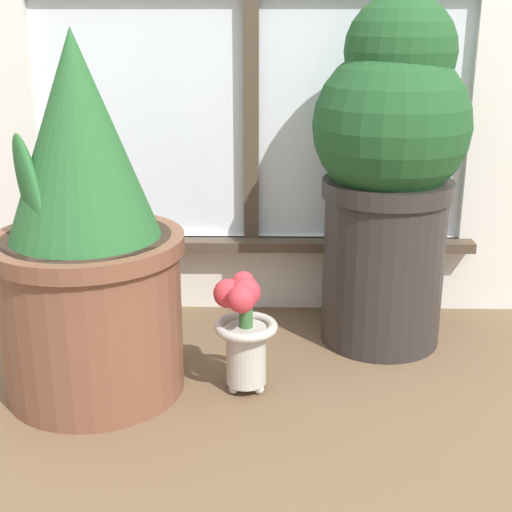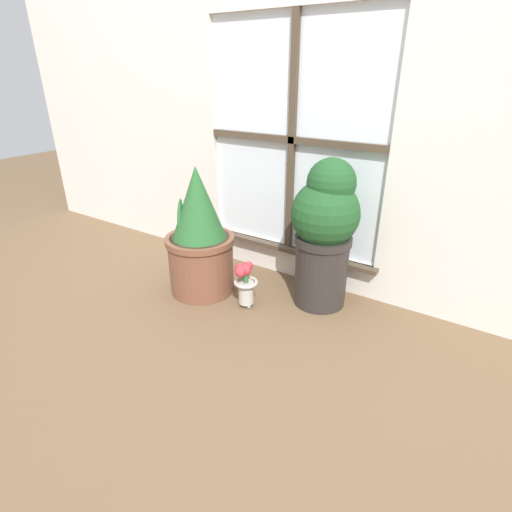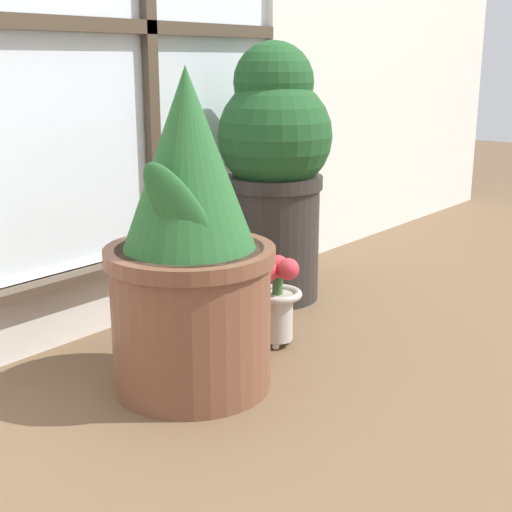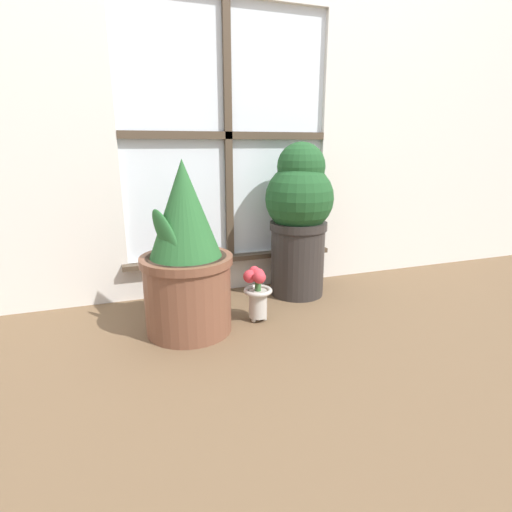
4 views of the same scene
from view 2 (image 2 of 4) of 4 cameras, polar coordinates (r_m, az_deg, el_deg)
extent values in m
plane|color=brown|center=(2.02, -3.78, -8.89)|extent=(10.00, 10.00, 0.00)
cube|color=silver|center=(3.07, -19.91, 26.08)|extent=(1.68, 0.05, 2.50)
cube|color=silver|center=(2.41, 4.69, -0.34)|extent=(1.04, 0.05, 0.19)
cube|color=white|center=(2.22, 5.50, 16.27)|extent=(1.04, 0.02, 1.20)
cube|color=#4C3D2D|center=(2.19, 5.14, 16.19)|extent=(0.04, 0.02, 1.20)
cube|color=#4C3D2D|center=(2.19, 5.14, 16.19)|extent=(1.04, 0.02, 0.04)
cube|color=#4C3D2D|center=(2.34, 4.22, 1.09)|extent=(1.10, 0.06, 0.02)
cylinder|color=brown|center=(2.21, -7.82, -1.12)|extent=(0.35, 0.35, 0.32)
cylinder|color=brown|center=(2.15, -8.04, 2.34)|extent=(0.37, 0.37, 0.03)
cylinder|color=#38281E|center=(2.15, -8.06, 2.61)|extent=(0.32, 0.32, 0.01)
cone|color=#28602D|center=(2.08, -8.38, 7.55)|extent=(0.28, 0.28, 0.38)
ellipsoid|color=#28602D|center=(2.12, -10.76, 5.04)|extent=(0.14, 0.18, 0.24)
cylinder|color=#2D2826|center=(2.09, 9.26, -1.98)|extent=(0.27, 0.27, 0.38)
cylinder|color=#2D2826|center=(2.02, 9.59, 2.32)|extent=(0.29, 0.29, 0.04)
cylinder|color=#38281E|center=(2.01, 9.62, 2.69)|extent=(0.25, 0.25, 0.01)
sphere|color=#1E4C23|center=(1.97, 9.87, 5.98)|extent=(0.34, 0.34, 0.34)
sphere|color=#1E4C23|center=(1.94, 10.72, 10.25)|extent=(0.23, 0.23, 0.23)
ellipsoid|color=#1E4C23|center=(1.89, 8.21, 4.78)|extent=(0.14, 0.05, 0.21)
sphere|color=#BCB7AD|center=(2.13, -0.95, -6.49)|extent=(0.02, 0.02, 0.02)
sphere|color=#BCB7AD|center=(2.12, -2.19, -6.81)|extent=(0.02, 0.02, 0.02)
sphere|color=#BCB7AD|center=(2.09, -1.05, -7.22)|extent=(0.02, 0.02, 0.02)
cylinder|color=#BCB7AD|center=(2.08, -1.41, -5.24)|extent=(0.08, 0.08, 0.12)
torus|color=#BCB7AD|center=(2.05, -1.43, -3.78)|extent=(0.13, 0.13, 0.02)
cylinder|color=#386633|center=(2.03, -1.44, -2.96)|extent=(0.03, 0.03, 0.07)
sphere|color=#C6333D|center=(2.01, -1.45, -1.98)|extent=(0.06, 0.06, 0.06)
sphere|color=#C6333D|center=(2.04, -1.10, -1.42)|extent=(0.05, 0.05, 0.05)
sphere|color=#C6333D|center=(2.04, -2.17, -1.79)|extent=(0.06, 0.06, 0.06)
sphere|color=#C6333D|center=(1.99, -2.26, -2.29)|extent=(0.05, 0.05, 0.05)
camera|label=1|loc=(1.09, -41.24, -3.87)|focal=50.00mm
camera|label=3|loc=(2.45, -46.10, 7.63)|focal=50.00mm
camera|label=4|loc=(1.62, -56.22, 0.08)|focal=28.00mm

